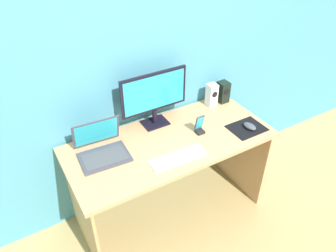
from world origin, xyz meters
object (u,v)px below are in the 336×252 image
object	(u,v)px
laptop	(102,149)
keyboard_external	(178,158)
phone_in_dock	(200,127)
mouse	(250,126)
speaker_right	(223,92)
speaker_near_monitor	(212,95)
monitor	(154,96)

from	to	relation	value
laptop	keyboard_external	distance (m)	0.49
phone_in_dock	mouse	bearing A→B (deg)	-23.69
speaker_right	speaker_near_monitor	size ratio (longest dim) A/B	0.94
laptop	keyboard_external	bearing A→B (deg)	-35.13
monitor	laptop	distance (m)	0.51
laptop	mouse	world-z (taller)	laptop
speaker_right	keyboard_external	xyz separation A→B (m)	(-0.67, -0.41, -0.08)
laptop	phone_in_dock	world-z (taller)	laptop
speaker_right	mouse	bearing A→B (deg)	-99.29
keyboard_external	speaker_right	bearing A→B (deg)	34.42
mouse	laptop	bearing A→B (deg)	156.29
laptop	phone_in_dock	size ratio (longest dim) A/B	2.33
speaker_near_monitor	phone_in_dock	world-z (taller)	speaker_near_monitor
speaker_right	phone_in_dock	bearing A→B (deg)	-147.64
monitor	laptop	xyz separation A→B (m)	(-0.45, -0.13, -0.19)
speaker_right	mouse	world-z (taller)	speaker_right
laptop	mouse	distance (m)	1.03
speaker_right	speaker_near_monitor	distance (m)	0.11
speaker_near_monitor	keyboard_external	bearing A→B (deg)	-143.51
keyboard_external	mouse	bearing A→B (deg)	4.14
speaker_right	mouse	size ratio (longest dim) A/B	1.69
laptop	mouse	bearing A→B (deg)	-14.87
speaker_right	phone_in_dock	world-z (taller)	speaker_right
speaker_right	mouse	distance (m)	0.41
laptop	keyboard_external	size ratio (longest dim) A/B	0.86
laptop	mouse	xyz separation A→B (m)	(1.00, -0.27, -0.02)
monitor	phone_in_dock	xyz separation A→B (m)	(0.22, -0.25, -0.18)
speaker_near_monitor	mouse	xyz separation A→B (m)	(0.05, -0.40, -0.07)
keyboard_external	monitor	bearing A→B (deg)	85.10
monitor	speaker_near_monitor	size ratio (longest dim) A/B	2.73
monitor	speaker_right	xyz separation A→B (m)	(0.61, 0.00, -0.15)
monitor	phone_in_dock	world-z (taller)	monitor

